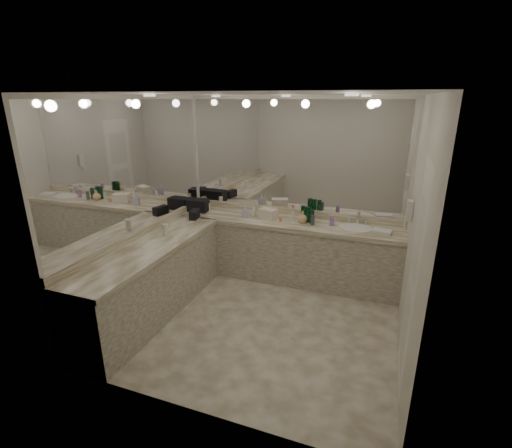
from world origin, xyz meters
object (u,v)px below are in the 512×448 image
at_px(wall_phone, 409,211).
at_px(black_toiletry_bag, 198,206).
at_px(cream_cosmetic_case, 268,214).
at_px(sink, 356,229).
at_px(soap_bottle_c, 302,217).
at_px(soap_bottle_a, 254,210).
at_px(soap_bottle_b, 245,211).
at_px(hand_towel, 382,231).

relative_size(wall_phone, black_toiletry_bag, 0.75).
xyz_separation_m(wall_phone, cream_cosmetic_case, (-1.85, 0.49, -0.38)).
bearing_deg(sink, cream_cosmetic_case, -179.48).
bearing_deg(soap_bottle_c, soap_bottle_a, 175.90).
distance_m(sink, cream_cosmetic_case, 1.25).
distance_m(soap_bottle_a, soap_bottle_c, 0.75).
relative_size(black_toiletry_bag, soap_bottle_c, 1.87).
distance_m(cream_cosmetic_case, soap_bottle_a, 0.24).
bearing_deg(soap_bottle_b, sink, 2.01).
xyz_separation_m(soap_bottle_a, soap_bottle_b, (-0.10, -0.09, 0.00)).
height_order(soap_bottle_a, soap_bottle_c, soap_bottle_a).
bearing_deg(soap_bottle_b, hand_towel, -0.44).
height_order(cream_cosmetic_case, soap_bottle_b, soap_bottle_b).
bearing_deg(black_toiletry_bag, soap_bottle_a, 4.10).
xyz_separation_m(soap_bottle_a, soap_bottle_c, (0.75, -0.05, -0.00)).
relative_size(sink, cream_cosmetic_case, 1.72).
bearing_deg(cream_cosmetic_case, sink, 18.88).
xyz_separation_m(soap_bottle_b, soap_bottle_c, (0.85, 0.03, -0.01)).
bearing_deg(soap_bottle_a, soap_bottle_b, -138.79).
relative_size(soap_bottle_b, soap_bottle_c, 1.08).
bearing_deg(soap_bottle_b, soap_bottle_c, 2.18).
bearing_deg(cream_cosmetic_case, wall_phone, 3.56).
bearing_deg(wall_phone, soap_bottle_b, 168.50).
bearing_deg(soap_bottle_a, wall_phone, -14.27).
xyz_separation_m(cream_cosmetic_case, soap_bottle_b, (-0.34, -0.04, 0.02)).
bearing_deg(hand_towel, cream_cosmetic_case, 177.87).
xyz_separation_m(sink, hand_towel, (0.34, -0.07, 0.02)).
relative_size(wall_phone, soap_bottle_c, 1.40).
xyz_separation_m(sink, black_toiletry_bag, (-2.38, -0.03, 0.10)).
xyz_separation_m(black_toiletry_bag, soap_bottle_b, (0.80, -0.02, 0.00)).
bearing_deg(hand_towel, soap_bottle_a, 176.83).
height_order(sink, wall_phone, wall_phone).
distance_m(soap_bottle_b, soap_bottle_c, 0.85).
xyz_separation_m(cream_cosmetic_case, hand_towel, (1.58, -0.06, -0.05)).
height_order(cream_cosmetic_case, hand_towel, cream_cosmetic_case).
bearing_deg(sink, soap_bottle_a, 178.82).
bearing_deg(black_toiletry_bag, hand_towel, -0.77).
height_order(soap_bottle_b, soap_bottle_c, soap_bottle_b).
relative_size(black_toiletry_bag, soap_bottle_a, 1.77).
distance_m(hand_towel, soap_bottle_a, 1.82).
xyz_separation_m(wall_phone, soap_bottle_c, (-1.34, 0.48, -0.36)).
distance_m(black_toiletry_bag, cream_cosmetic_case, 1.13).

